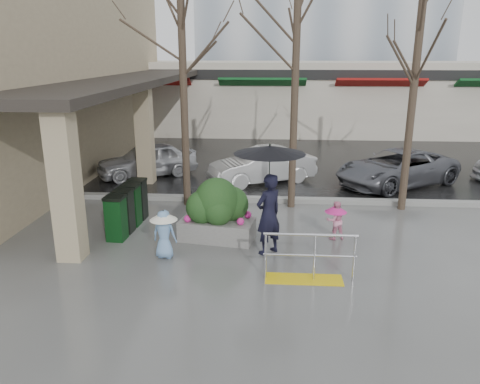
# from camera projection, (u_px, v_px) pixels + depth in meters

# --- Properties ---
(ground) EXTENTS (120.00, 120.00, 0.00)m
(ground) POSITION_uv_depth(u_px,v_px,m) (245.00, 254.00, 10.92)
(ground) COLOR #51514F
(ground) RESTS_ON ground
(street_asphalt) EXTENTS (120.00, 36.00, 0.01)m
(street_asphalt) POSITION_uv_depth(u_px,v_px,m) (264.00, 121.00, 31.94)
(street_asphalt) COLOR black
(street_asphalt) RESTS_ON ground
(curb) EXTENTS (120.00, 0.30, 0.15)m
(curb) POSITION_uv_depth(u_px,v_px,m) (252.00, 199.00, 14.72)
(curb) COLOR gray
(curb) RESTS_ON ground
(near_building) EXTENTS (6.00, 18.00, 8.00)m
(near_building) POSITION_uv_depth(u_px,v_px,m) (25.00, 66.00, 18.03)
(near_building) COLOR tan
(near_building) RESTS_ON ground
(canopy_slab) EXTENTS (2.80, 18.00, 0.25)m
(canopy_slab) POSITION_uv_depth(u_px,v_px,m) (133.00, 77.00, 17.85)
(canopy_slab) COLOR #2D2823
(canopy_slab) RESTS_ON pillar_front
(pillar_front) EXTENTS (0.55, 0.55, 3.50)m
(pillar_front) POSITION_uv_depth(u_px,v_px,m) (66.00, 184.00, 10.21)
(pillar_front) COLOR tan
(pillar_front) RESTS_ON ground
(pillar_back) EXTENTS (0.55, 0.55, 3.50)m
(pillar_back) POSITION_uv_depth(u_px,v_px,m) (145.00, 134.00, 16.42)
(pillar_back) COLOR tan
(pillar_back) RESTS_ON ground
(storefront_row) EXTENTS (34.00, 6.74, 4.00)m
(storefront_row) POSITION_uv_depth(u_px,v_px,m) (298.00, 97.00, 27.38)
(storefront_row) COLOR beige
(storefront_row) RESTS_ON ground
(handrail) EXTENTS (1.90, 0.50, 1.03)m
(handrail) POSITION_uv_depth(u_px,v_px,m) (307.00, 263.00, 9.58)
(handrail) COLOR yellow
(handrail) RESTS_ON ground
(tree_west) EXTENTS (3.20, 3.20, 6.80)m
(tree_west) POSITION_uv_depth(u_px,v_px,m) (182.00, 31.00, 13.04)
(tree_west) COLOR #382B21
(tree_west) RESTS_ON ground
(tree_midwest) EXTENTS (3.20, 3.20, 7.00)m
(tree_midwest) POSITION_uv_depth(u_px,v_px,m) (297.00, 25.00, 12.78)
(tree_midwest) COLOR #382B21
(tree_midwest) RESTS_ON ground
(tree_mideast) EXTENTS (3.20, 3.20, 6.50)m
(tree_mideast) POSITION_uv_depth(u_px,v_px,m) (419.00, 39.00, 12.66)
(tree_mideast) COLOR #382B21
(tree_mideast) RESTS_ON ground
(woman) EXTENTS (1.62, 1.62, 2.60)m
(woman) POSITION_uv_depth(u_px,v_px,m) (269.00, 187.00, 10.52)
(woman) COLOR black
(woman) RESTS_ON ground
(child_pink) EXTENTS (0.57, 0.55, 0.99)m
(child_pink) POSITION_uv_depth(u_px,v_px,m) (335.00, 217.00, 11.65)
(child_pink) COLOR pink
(child_pink) RESTS_ON ground
(child_blue) EXTENTS (0.63, 0.63, 1.14)m
(child_blue) POSITION_uv_depth(u_px,v_px,m) (164.00, 230.00, 10.56)
(child_blue) COLOR #759FD0
(child_blue) RESTS_ON ground
(planter) EXTENTS (1.94, 1.19, 1.59)m
(planter) POSITION_uv_depth(u_px,v_px,m) (217.00, 210.00, 11.60)
(planter) COLOR gray
(planter) RESTS_ON ground
(news_boxes) EXTENTS (0.59, 2.07, 1.14)m
(news_boxes) POSITION_uv_depth(u_px,v_px,m) (128.00, 208.00, 12.35)
(news_boxes) COLOR #0D3C15
(news_boxes) RESTS_ON ground
(car_a) EXTENTS (3.95, 3.14, 1.26)m
(car_a) POSITION_uv_depth(u_px,v_px,m) (147.00, 160.00, 17.59)
(car_a) COLOR #B6B7BB
(car_a) RESTS_ON ground
(car_b) EXTENTS (4.01, 2.92, 1.26)m
(car_b) POSITION_uv_depth(u_px,v_px,m) (262.00, 165.00, 16.73)
(car_b) COLOR white
(car_b) RESTS_ON ground
(car_c) EXTENTS (4.95, 4.20, 1.26)m
(car_c) POSITION_uv_depth(u_px,v_px,m) (397.00, 168.00, 16.39)
(car_c) COLOR slate
(car_c) RESTS_ON ground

